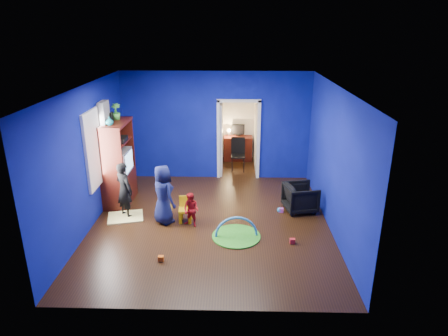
{
  "coord_description": "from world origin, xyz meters",
  "views": [
    {
      "loc": [
        0.49,
        -7.62,
        4.05
      ],
      "look_at": [
        0.27,
        0.4,
        1.12
      ],
      "focal_mm": 32.0,
      "sensor_mm": 36.0,
      "label": 1
    }
  ],
  "objects_px": {
    "tv_armoire": "(118,163)",
    "folding_chair": "(238,155)",
    "kid_chair": "(185,211)",
    "toddler_red": "(191,210)",
    "crt_tv": "(119,161)",
    "hopper_ball": "(164,209)",
    "study_desk": "(238,148)",
    "child_black": "(124,190)",
    "child_navy": "(163,194)",
    "vase": "(109,121)",
    "armchair": "(300,198)",
    "play_mat": "(236,236)"
  },
  "relations": [
    {
      "from": "child_navy",
      "to": "toddler_red",
      "type": "xyz_separation_m",
      "value": [
        0.6,
        -0.17,
        -0.27
      ]
    },
    {
      "from": "crt_tv",
      "to": "play_mat",
      "type": "height_order",
      "value": "crt_tv"
    },
    {
      "from": "crt_tv",
      "to": "study_desk",
      "type": "xyz_separation_m",
      "value": [
        2.78,
        3.2,
        -0.65
      ]
    },
    {
      "from": "play_mat",
      "to": "armchair",
      "type": "bearing_deg",
      "value": 40.52
    },
    {
      "from": "crt_tv",
      "to": "kid_chair",
      "type": "distance_m",
      "value": 2.05
    },
    {
      "from": "toddler_red",
      "to": "play_mat",
      "type": "xyz_separation_m",
      "value": [
        0.95,
        -0.44,
        -0.36
      ]
    },
    {
      "from": "armchair",
      "to": "kid_chair",
      "type": "bearing_deg",
      "value": 91.65
    },
    {
      "from": "kid_chair",
      "to": "hopper_ball",
      "type": "bearing_deg",
      "value": 151.42
    },
    {
      "from": "child_navy",
      "to": "tv_armoire",
      "type": "height_order",
      "value": "tv_armoire"
    },
    {
      "from": "armchair",
      "to": "child_navy",
      "type": "bearing_deg",
      "value": 90.31
    },
    {
      "from": "vase",
      "to": "hopper_ball",
      "type": "height_order",
      "value": "vase"
    },
    {
      "from": "folding_chair",
      "to": "vase",
      "type": "bearing_deg",
      "value": -137.98
    },
    {
      "from": "hopper_ball",
      "to": "study_desk",
      "type": "distance_m",
      "value": 4.3
    },
    {
      "from": "study_desk",
      "to": "kid_chair",
      "type": "bearing_deg",
      "value": -105.39
    },
    {
      "from": "kid_chair",
      "to": "armchair",
      "type": "bearing_deg",
      "value": 8.24
    },
    {
      "from": "child_black",
      "to": "study_desk",
      "type": "height_order",
      "value": "child_black"
    },
    {
      "from": "child_black",
      "to": "folding_chair",
      "type": "relative_size",
      "value": 1.36
    },
    {
      "from": "folding_chair",
      "to": "play_mat",
      "type": "bearing_deg",
      "value": -90.81
    },
    {
      "from": "toddler_red",
      "to": "folding_chair",
      "type": "distance_m",
      "value": 3.56
    },
    {
      "from": "vase",
      "to": "armchair",
      "type": "bearing_deg",
      "value": -0.9
    },
    {
      "from": "study_desk",
      "to": "hopper_ball",
      "type": "bearing_deg",
      "value": -112.61
    },
    {
      "from": "tv_armoire",
      "to": "play_mat",
      "type": "xyz_separation_m",
      "value": [
        2.77,
        -1.61,
        -0.97
      ]
    },
    {
      "from": "play_mat",
      "to": "study_desk",
      "type": "xyz_separation_m",
      "value": [
        0.05,
        4.81,
        0.36
      ]
    },
    {
      "from": "child_navy",
      "to": "kid_chair",
      "type": "height_order",
      "value": "child_navy"
    },
    {
      "from": "vase",
      "to": "child_black",
      "type": "bearing_deg",
      "value": -53.89
    },
    {
      "from": "tv_armoire",
      "to": "crt_tv",
      "type": "xyz_separation_m",
      "value": [
        0.04,
        0.0,
        0.04
      ]
    },
    {
      "from": "tv_armoire",
      "to": "kid_chair",
      "type": "xyz_separation_m",
      "value": [
        1.67,
        -0.98,
        -0.73
      ]
    },
    {
      "from": "armchair",
      "to": "study_desk",
      "type": "bearing_deg",
      "value": 9.66
    },
    {
      "from": "vase",
      "to": "kid_chair",
      "type": "bearing_deg",
      "value": -22.09
    },
    {
      "from": "crt_tv",
      "to": "hopper_ball",
      "type": "relative_size",
      "value": 1.9
    },
    {
      "from": "tv_armoire",
      "to": "hopper_ball",
      "type": "relative_size",
      "value": 5.33
    },
    {
      "from": "child_black",
      "to": "toddler_red",
      "type": "height_order",
      "value": "child_black"
    },
    {
      "from": "child_navy",
      "to": "tv_armoire",
      "type": "relative_size",
      "value": 0.66
    },
    {
      "from": "child_black",
      "to": "crt_tv",
      "type": "xyz_separation_m",
      "value": [
        -0.28,
        0.74,
        0.4
      ]
    },
    {
      "from": "armchair",
      "to": "folding_chair",
      "type": "xyz_separation_m",
      "value": [
        -1.4,
        2.61,
        0.14
      ]
    },
    {
      "from": "kid_chair",
      "to": "toddler_red",
      "type": "bearing_deg",
      "value": -58.36
    },
    {
      "from": "child_black",
      "to": "hopper_ball",
      "type": "height_order",
      "value": "child_black"
    },
    {
      "from": "child_navy",
      "to": "crt_tv",
      "type": "xyz_separation_m",
      "value": [
        -1.18,
        1.01,
        0.38
      ]
    },
    {
      "from": "hopper_ball",
      "to": "folding_chair",
      "type": "relative_size",
      "value": 0.4
    },
    {
      "from": "vase",
      "to": "play_mat",
      "type": "height_order",
      "value": "vase"
    },
    {
      "from": "hopper_ball",
      "to": "toddler_red",
      "type": "bearing_deg",
      "value": -32.61
    },
    {
      "from": "folding_chair",
      "to": "crt_tv",
      "type": "bearing_deg",
      "value": -141.13
    },
    {
      "from": "toddler_red",
      "to": "vase",
      "type": "xyz_separation_m",
      "value": [
        -1.82,
        0.88,
        1.68
      ]
    },
    {
      "from": "child_navy",
      "to": "crt_tv",
      "type": "bearing_deg",
      "value": 7.22
    },
    {
      "from": "tv_armoire",
      "to": "folding_chair",
      "type": "relative_size",
      "value": 2.13
    },
    {
      "from": "child_black",
      "to": "play_mat",
      "type": "xyz_separation_m",
      "value": [
        2.45,
        -0.87,
        -0.61
      ]
    },
    {
      "from": "armchair",
      "to": "tv_armoire",
      "type": "height_order",
      "value": "tv_armoire"
    },
    {
      "from": "kid_chair",
      "to": "study_desk",
      "type": "bearing_deg",
      "value": 69.39
    },
    {
      "from": "kid_chair",
      "to": "study_desk",
      "type": "distance_m",
      "value": 4.34
    },
    {
      "from": "armchair",
      "to": "crt_tv",
      "type": "xyz_separation_m",
      "value": [
        -4.18,
        0.37,
        0.7
      ]
    }
  ]
}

